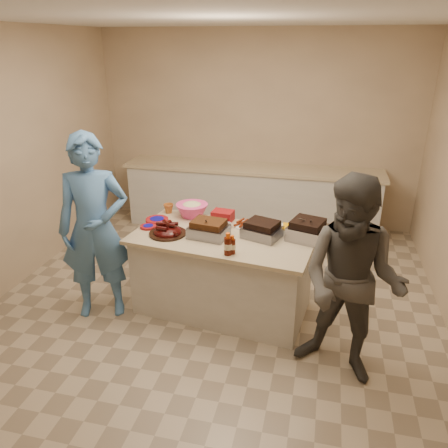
% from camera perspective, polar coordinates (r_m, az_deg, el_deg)
% --- Properties ---
extents(room, '(4.50, 5.00, 2.70)m').
position_cam_1_polar(room, '(4.54, -1.48, -10.97)').
color(room, tan).
rests_on(room, ground).
extents(back_counter, '(3.60, 0.64, 0.90)m').
position_cam_1_polar(back_counter, '(6.27, 3.56, 3.49)').
color(back_counter, beige).
rests_on(back_counter, ground).
extents(island, '(1.81, 1.11, 0.81)m').
position_cam_1_polar(island, '(4.55, -0.15, -10.88)').
color(island, beige).
rests_on(island, ground).
extents(rib_platter, '(0.41, 0.41, 0.14)m').
position_cam_1_polar(rib_platter, '(4.22, -7.36, -1.33)').
color(rib_platter, '#380605').
rests_on(rib_platter, island).
extents(pulled_pork_tray, '(0.39, 0.31, 0.11)m').
position_cam_1_polar(pulled_pork_tray, '(4.13, -2.00, -1.66)').
color(pulled_pork_tray, '#47230F').
rests_on(pulled_pork_tray, island).
extents(brisket_tray, '(0.40, 0.37, 0.10)m').
position_cam_1_polar(brisket_tray, '(4.14, 4.96, -1.70)').
color(brisket_tray, black).
rests_on(brisket_tray, island).
extents(roasting_pan, '(0.40, 0.40, 0.13)m').
position_cam_1_polar(roasting_pan, '(4.16, 10.73, -1.90)').
color(roasting_pan, gray).
rests_on(roasting_pan, island).
extents(coleslaw_bowl, '(0.38, 0.38, 0.23)m').
position_cam_1_polar(coleslaw_bowl, '(4.62, -4.17, 1.03)').
color(coleslaw_bowl, '#EC3E88').
rests_on(coleslaw_bowl, island).
extents(sausage_plate, '(0.35, 0.35, 0.05)m').
position_cam_1_polar(sausage_plate, '(4.36, 3.24, -0.32)').
color(sausage_plate, silver).
rests_on(sausage_plate, island).
extents(mac_cheese_dish, '(0.28, 0.21, 0.07)m').
position_cam_1_polar(mac_cheese_dish, '(4.27, 9.27, -1.15)').
color(mac_cheese_dish, '#F8A701').
rests_on(mac_cheese_dish, island).
extents(bbq_bottle_a, '(0.08, 0.08, 0.20)m').
position_cam_1_polar(bbq_bottle_a, '(3.79, 0.51, -4.00)').
color(bbq_bottle_a, '#400E05').
rests_on(bbq_bottle_a, island).
extents(bbq_bottle_b, '(0.06, 0.06, 0.17)m').
position_cam_1_polar(bbq_bottle_b, '(3.81, 1.08, -3.86)').
color(bbq_bottle_b, '#400E05').
rests_on(bbq_bottle_b, island).
extents(mustard_bottle, '(0.05, 0.05, 0.12)m').
position_cam_1_polar(mustard_bottle, '(4.25, -0.97, -0.96)').
color(mustard_bottle, gold).
rests_on(mustard_bottle, island).
extents(sauce_bowl, '(0.14, 0.06, 0.13)m').
position_cam_1_polar(sauce_bowl, '(4.33, 0.15, -0.47)').
color(sauce_bowl, silver).
rests_on(sauce_bowl, island).
extents(plate_stack_large, '(0.26, 0.26, 0.03)m').
position_cam_1_polar(plate_stack_large, '(4.54, -8.73, 0.36)').
color(plate_stack_large, maroon).
rests_on(plate_stack_large, island).
extents(plate_stack_small, '(0.18, 0.18, 0.02)m').
position_cam_1_polar(plate_stack_small, '(4.39, -9.85, -0.48)').
color(plate_stack_small, maroon).
rests_on(plate_stack_small, island).
extents(plastic_cup, '(0.12, 0.11, 0.11)m').
position_cam_1_polar(plastic_cup, '(4.74, -7.22, 1.46)').
color(plastic_cup, '#A65A23').
rests_on(plastic_cup, island).
extents(basket_stack, '(0.23, 0.18, 0.11)m').
position_cam_1_polar(basket_stack, '(4.50, -0.16, 0.46)').
color(basket_stack, maroon).
rests_on(basket_stack, island).
extents(guest_blue, '(1.24, 1.92, 0.43)m').
position_cam_1_polar(guest_blue, '(4.67, -15.32, -10.77)').
color(guest_blue, '#4879B3').
rests_on(guest_blue, ground).
extents(guest_gray, '(1.33, 1.85, 0.63)m').
position_cam_1_polar(guest_gray, '(3.93, 14.93, -18.03)').
color(guest_gray, '#4E4B46').
rests_on(guest_gray, ground).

